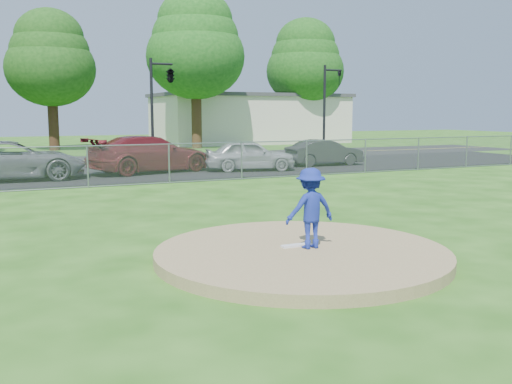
# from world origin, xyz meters

# --- Properties ---
(ground) EXTENTS (120.00, 120.00, 0.00)m
(ground) POSITION_xyz_m (0.00, 10.00, 0.00)
(ground) COLOR #215512
(ground) RESTS_ON ground
(pitchers_mound) EXTENTS (5.40, 5.40, 0.20)m
(pitchers_mound) POSITION_xyz_m (0.00, 0.00, 0.10)
(pitchers_mound) COLOR #937C50
(pitchers_mound) RESTS_ON ground
(pitching_rubber) EXTENTS (0.60, 0.15, 0.04)m
(pitching_rubber) POSITION_xyz_m (0.00, 0.20, 0.22)
(pitching_rubber) COLOR white
(pitching_rubber) RESTS_ON pitchers_mound
(chain_link_fence) EXTENTS (40.00, 0.06, 1.50)m
(chain_link_fence) POSITION_xyz_m (0.00, 12.00, 0.75)
(chain_link_fence) COLOR gray
(chain_link_fence) RESTS_ON ground
(parking_lot) EXTENTS (50.00, 8.00, 0.01)m
(parking_lot) POSITION_xyz_m (0.00, 16.50, 0.01)
(parking_lot) COLOR black
(parking_lot) RESTS_ON ground
(street) EXTENTS (60.00, 7.00, 0.01)m
(street) POSITION_xyz_m (0.00, 24.00, 0.00)
(street) COLOR black
(street) RESTS_ON ground
(commercial_building) EXTENTS (16.40, 9.40, 4.30)m
(commercial_building) POSITION_xyz_m (16.00, 38.00, 2.16)
(commercial_building) COLOR beige
(commercial_building) RESTS_ON ground
(tree_center) EXTENTS (6.16, 6.16, 9.84)m
(tree_center) POSITION_xyz_m (-1.00, 34.00, 6.47)
(tree_center) COLOR #331D12
(tree_center) RESTS_ON ground
(tree_right) EXTENTS (7.28, 7.28, 11.63)m
(tree_right) POSITION_xyz_m (9.00, 32.00, 7.65)
(tree_right) COLOR #3A2515
(tree_right) RESTS_ON ground
(tree_far_right) EXTENTS (6.72, 6.72, 10.74)m
(tree_far_right) POSITION_xyz_m (20.00, 35.00, 7.06)
(tree_far_right) COLOR #352413
(tree_far_right) RESTS_ON ground
(traffic_signal_center) EXTENTS (1.42, 2.48, 5.60)m
(traffic_signal_center) POSITION_xyz_m (3.97, 22.00, 4.61)
(traffic_signal_center) COLOR black
(traffic_signal_center) RESTS_ON ground
(traffic_signal_right) EXTENTS (1.28, 0.20, 5.60)m
(traffic_signal_right) POSITION_xyz_m (14.24, 22.00, 3.36)
(traffic_signal_right) COLOR black
(traffic_signal_right) RESTS_ON ground
(pitcher) EXTENTS (0.96, 0.56, 1.48)m
(pitcher) POSITION_xyz_m (0.17, -0.00, 0.94)
(pitcher) COLOR navy
(pitcher) RESTS_ON pitchers_mound
(parked_car_gray) EXTENTS (5.66, 2.69, 1.56)m
(parked_car_gray) POSITION_xyz_m (-4.35, 15.59, 0.79)
(parked_car_gray) COLOR slate
(parked_car_gray) RESTS_ON parking_lot
(parked_car_darkred) EXTENTS (6.05, 3.56, 1.65)m
(parked_car_darkred) POSITION_xyz_m (1.36, 16.23, 0.83)
(parked_car_darkred) COLOR maroon
(parked_car_darkred) RESTS_ON parking_lot
(parked_car_pearl) EXTENTS (4.45, 2.65, 1.42)m
(parked_car_pearl) POSITION_xyz_m (5.77, 15.12, 0.72)
(parked_car_pearl) COLOR #B0B2B5
(parked_car_pearl) RESTS_ON parking_lot
(parked_car_charcoal) EXTENTS (4.00, 1.53, 1.30)m
(parked_car_charcoal) POSITION_xyz_m (10.30, 15.91, 0.66)
(parked_car_charcoal) COLOR #29292C
(parked_car_charcoal) RESTS_ON parking_lot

